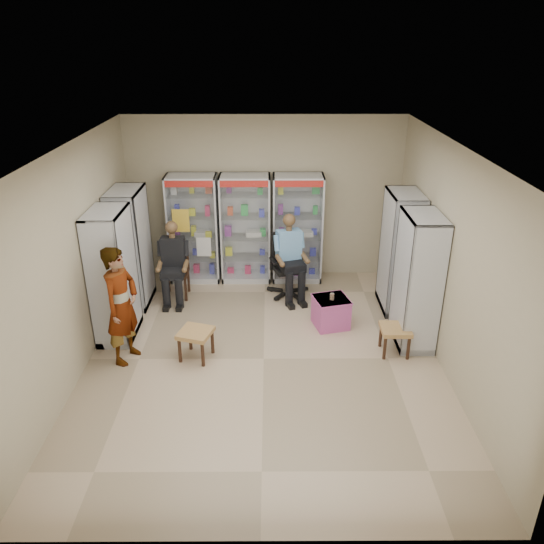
{
  "coord_description": "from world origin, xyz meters",
  "views": [
    {
      "loc": [
        0.09,
        -6.43,
        4.28
      ],
      "look_at": [
        0.12,
        0.7,
        1.05
      ],
      "focal_mm": 35.0,
      "sensor_mm": 36.0,
      "label": 1
    }
  ],
  "objects_px": {
    "wooden_chair": "(176,272)",
    "pink_trunk": "(331,312)",
    "cabinet_right_far": "(400,252)",
    "woven_stool_b": "(196,344)",
    "cabinet_back_left": "(194,229)",
    "cabinet_right_near": "(417,281)",
    "cabinet_left_far": "(131,248)",
    "cabinet_left_near": "(113,276)",
    "seated_shopkeeper": "(288,258)",
    "cabinet_back_mid": "(246,229)",
    "cabinet_back_right": "(297,229)",
    "office_chair": "(288,265)",
    "standing_man": "(122,305)",
    "woven_stool_a": "(394,340)"
  },
  "relations": [
    {
      "from": "cabinet_right_far",
      "to": "woven_stool_b",
      "type": "height_order",
      "value": "cabinet_right_far"
    },
    {
      "from": "cabinet_right_near",
      "to": "cabinet_left_far",
      "type": "distance_m",
      "value": 4.65
    },
    {
      "from": "office_chair",
      "to": "seated_shopkeeper",
      "type": "height_order",
      "value": "seated_shopkeeper"
    },
    {
      "from": "cabinet_back_left",
      "to": "seated_shopkeeper",
      "type": "relative_size",
      "value": 1.4
    },
    {
      "from": "cabinet_left_near",
      "to": "office_chair",
      "type": "xyz_separation_m",
      "value": [
        2.64,
        1.38,
        -0.44
      ]
    },
    {
      "from": "cabinet_back_right",
      "to": "cabinet_right_far",
      "type": "relative_size",
      "value": 1.0
    },
    {
      "from": "seated_shopkeeper",
      "to": "cabinet_back_mid",
      "type": "bearing_deg",
      "value": 120.18
    },
    {
      "from": "cabinet_left_near",
      "to": "wooden_chair",
      "type": "bearing_deg",
      "value": 152.39
    },
    {
      "from": "cabinet_left_far",
      "to": "seated_shopkeeper",
      "type": "relative_size",
      "value": 1.4
    },
    {
      "from": "office_chair",
      "to": "pink_trunk",
      "type": "xyz_separation_m",
      "value": [
        0.65,
        -1.14,
        -0.32
      ]
    },
    {
      "from": "cabinet_back_right",
      "to": "woven_stool_a",
      "type": "height_order",
      "value": "cabinet_back_right"
    },
    {
      "from": "cabinet_right_near",
      "to": "seated_shopkeeper",
      "type": "xyz_separation_m",
      "value": [
        -1.82,
        1.53,
        -0.29
      ]
    },
    {
      "from": "cabinet_back_mid",
      "to": "standing_man",
      "type": "relative_size",
      "value": 1.16
    },
    {
      "from": "cabinet_right_far",
      "to": "seated_shopkeeper",
      "type": "height_order",
      "value": "cabinet_right_far"
    },
    {
      "from": "woven_stool_a",
      "to": "cabinet_back_mid",
      "type": "bearing_deg",
      "value": 131.17
    },
    {
      "from": "cabinet_right_far",
      "to": "cabinet_left_far",
      "type": "relative_size",
      "value": 1.0
    },
    {
      "from": "cabinet_right_far",
      "to": "cabinet_right_near",
      "type": "distance_m",
      "value": 1.1
    },
    {
      "from": "cabinet_right_far",
      "to": "wooden_chair",
      "type": "bearing_deg",
      "value": 83.96
    },
    {
      "from": "cabinet_right_near",
      "to": "cabinet_back_right",
      "type": "bearing_deg",
      "value": 36.16
    },
    {
      "from": "cabinet_left_far",
      "to": "woven_stool_b",
      "type": "bearing_deg",
      "value": 35.8
    },
    {
      "from": "cabinet_back_right",
      "to": "cabinet_right_near",
      "type": "bearing_deg",
      "value": -53.84
    },
    {
      "from": "cabinet_right_far",
      "to": "pink_trunk",
      "type": "bearing_deg",
      "value": 119.17
    },
    {
      "from": "cabinet_left_near",
      "to": "wooden_chair",
      "type": "relative_size",
      "value": 2.13
    },
    {
      "from": "cabinet_back_mid",
      "to": "standing_man",
      "type": "xyz_separation_m",
      "value": [
        -1.6,
        -2.7,
        -0.14
      ]
    },
    {
      "from": "cabinet_back_left",
      "to": "cabinet_right_near",
      "type": "distance_m",
      "value": 4.18
    },
    {
      "from": "cabinet_back_mid",
      "to": "cabinet_right_near",
      "type": "distance_m",
      "value": 3.41
    },
    {
      "from": "cabinet_back_right",
      "to": "cabinet_right_near",
      "type": "height_order",
      "value": "same"
    },
    {
      "from": "cabinet_back_left",
      "to": "seated_shopkeeper",
      "type": "xyz_separation_m",
      "value": [
        1.71,
        -0.7,
        -0.29
      ]
    },
    {
      "from": "cabinet_back_right",
      "to": "cabinet_right_near",
      "type": "xyz_separation_m",
      "value": [
        1.63,
        -2.23,
        0.0
      ]
    },
    {
      "from": "cabinet_back_mid",
      "to": "cabinet_right_far",
      "type": "bearing_deg",
      "value": -23.65
    },
    {
      "from": "wooden_chair",
      "to": "standing_man",
      "type": "height_order",
      "value": "standing_man"
    },
    {
      "from": "wooden_chair",
      "to": "standing_man",
      "type": "relative_size",
      "value": 0.55
    },
    {
      "from": "cabinet_back_left",
      "to": "cabinet_back_right",
      "type": "xyz_separation_m",
      "value": [
        1.9,
        0.0,
        0.0
      ]
    },
    {
      "from": "cabinet_right_near",
      "to": "cabinet_left_near",
      "type": "relative_size",
      "value": 1.0
    },
    {
      "from": "cabinet_back_mid",
      "to": "office_chair",
      "type": "xyz_separation_m",
      "value": [
        0.76,
        -0.65,
        -0.44
      ]
    },
    {
      "from": "woven_stool_b",
      "to": "cabinet_left_far",
      "type": "bearing_deg",
      "value": 125.8
    },
    {
      "from": "woven_stool_a",
      "to": "standing_man",
      "type": "xyz_separation_m",
      "value": [
        -3.85,
        -0.13,
        0.65
      ]
    },
    {
      "from": "pink_trunk",
      "to": "cabinet_right_far",
      "type": "bearing_deg",
      "value": 29.17
    },
    {
      "from": "standing_man",
      "to": "cabinet_back_right",
      "type": "bearing_deg",
      "value": -23.81
    },
    {
      "from": "cabinet_right_far",
      "to": "cabinet_right_near",
      "type": "height_order",
      "value": "same"
    },
    {
      "from": "cabinet_left_near",
      "to": "seated_shopkeeper",
      "type": "distance_m",
      "value": 2.97
    },
    {
      "from": "wooden_chair",
      "to": "pink_trunk",
      "type": "distance_m",
      "value": 2.82
    },
    {
      "from": "cabinet_right_far",
      "to": "woven_stool_b",
      "type": "distance_m",
      "value": 3.64
    },
    {
      "from": "cabinet_right_far",
      "to": "woven_stool_a",
      "type": "distance_m",
      "value": 1.68
    },
    {
      "from": "cabinet_back_left",
      "to": "office_chair",
      "type": "xyz_separation_m",
      "value": [
        1.71,
        -0.65,
        -0.44
      ]
    },
    {
      "from": "cabinet_left_near",
      "to": "woven_stool_b",
      "type": "xyz_separation_m",
      "value": [
        1.27,
        -0.66,
        -0.78
      ]
    },
    {
      "from": "cabinet_left_near",
      "to": "woven_stool_b",
      "type": "height_order",
      "value": "cabinet_left_near"
    },
    {
      "from": "pink_trunk",
      "to": "cabinet_back_right",
      "type": "bearing_deg",
      "value": 104.41
    },
    {
      "from": "cabinet_back_mid",
      "to": "seated_shopkeeper",
      "type": "distance_m",
      "value": 1.07
    },
    {
      "from": "cabinet_right_far",
      "to": "wooden_chair",
      "type": "height_order",
      "value": "cabinet_right_far"
    }
  ]
}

